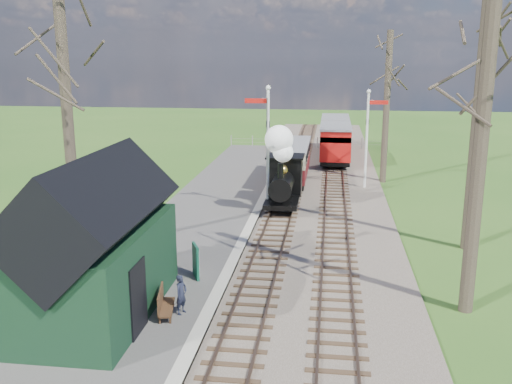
% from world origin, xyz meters
% --- Properties ---
extents(distant_hills, '(114.40, 48.00, 22.02)m').
position_xyz_m(distant_hills, '(1.40, 64.38, -16.21)').
color(distant_hills, '#385B23').
rests_on(distant_hills, ground).
extents(ballast_bed, '(8.00, 60.00, 0.10)m').
position_xyz_m(ballast_bed, '(1.30, 22.00, 0.05)').
color(ballast_bed, brown).
rests_on(ballast_bed, ground).
extents(track_near, '(1.60, 60.00, 0.15)m').
position_xyz_m(track_near, '(0.00, 22.00, 0.10)').
color(track_near, brown).
rests_on(track_near, ground).
extents(track_far, '(1.60, 60.00, 0.15)m').
position_xyz_m(track_far, '(2.60, 22.00, 0.10)').
color(track_far, brown).
rests_on(track_far, ground).
extents(platform, '(5.00, 44.00, 0.20)m').
position_xyz_m(platform, '(-3.50, 14.00, 0.10)').
color(platform, '#474442').
rests_on(platform, ground).
extents(coping_strip, '(0.40, 44.00, 0.21)m').
position_xyz_m(coping_strip, '(-1.20, 14.00, 0.10)').
color(coping_strip, '#B2AD9E').
rests_on(coping_strip, ground).
extents(station_shed, '(3.25, 6.30, 4.78)m').
position_xyz_m(station_shed, '(-4.30, 4.00, 2.27)').
color(station_shed, black).
rests_on(station_shed, platform).
extents(semaphore_near, '(1.22, 0.24, 6.22)m').
position_xyz_m(semaphore_near, '(-0.77, 16.00, 3.62)').
color(semaphore_near, silver).
rests_on(semaphore_near, ground).
extents(semaphore_far, '(1.22, 0.24, 5.72)m').
position_xyz_m(semaphore_far, '(4.37, 22.00, 3.35)').
color(semaphore_far, silver).
rests_on(semaphore_far, ground).
extents(bare_trees, '(15.51, 22.39, 12.00)m').
position_xyz_m(bare_trees, '(1.33, 10.10, 5.21)').
color(bare_trees, '#382D23').
rests_on(bare_trees, ground).
extents(fence_line, '(12.60, 0.08, 1.00)m').
position_xyz_m(fence_line, '(0.30, 36.00, 0.55)').
color(fence_line, slate).
rests_on(fence_line, ground).
extents(locomotive, '(1.71, 3.98, 4.27)m').
position_xyz_m(locomotive, '(-0.01, 16.59, 1.98)').
color(locomotive, black).
rests_on(locomotive, ground).
extents(coach, '(1.99, 6.82, 2.09)m').
position_xyz_m(coach, '(0.00, 22.65, 1.45)').
color(coach, black).
rests_on(coach, ground).
extents(red_carriage_a, '(2.15, 5.33, 2.26)m').
position_xyz_m(red_carriage_a, '(2.60, 29.11, 1.55)').
color(red_carriage_a, black).
rests_on(red_carriage_a, ground).
extents(red_carriage_b, '(2.15, 5.33, 2.26)m').
position_xyz_m(red_carriage_b, '(2.60, 34.61, 1.55)').
color(red_carriage_b, black).
rests_on(red_carriage_b, ground).
extents(sign_board, '(0.41, 0.76, 1.16)m').
position_xyz_m(sign_board, '(-2.17, 7.09, 0.78)').
color(sign_board, '#0F4933').
rests_on(sign_board, platform).
extents(bench, '(0.64, 1.40, 0.77)m').
position_xyz_m(bench, '(-2.45, 4.15, 0.56)').
color(bench, '#422917').
rests_on(bench, platform).
extents(person, '(0.43, 0.51, 1.20)m').
position_xyz_m(person, '(-1.94, 4.30, 0.80)').
color(person, black).
rests_on(person, platform).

